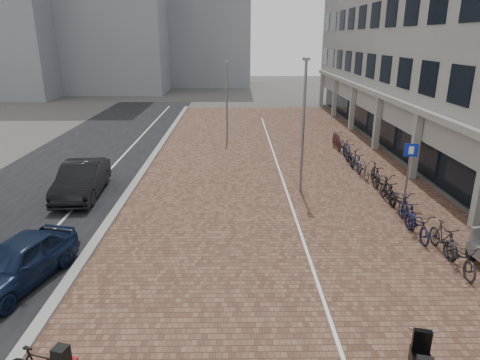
{
  "coord_description": "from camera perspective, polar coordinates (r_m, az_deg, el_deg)",
  "views": [
    {
      "loc": [
        -0.21,
        -10.56,
        6.87
      ],
      "look_at": [
        0.0,
        6.0,
        1.3
      ],
      "focal_mm": 31.94,
      "sensor_mm": 36.0,
      "label": 1
    }
  ],
  "objects": [
    {
      "name": "lamp_far",
      "position": [
        29.8,
        -1.78,
        10.43
      ],
      "size": [
        0.12,
        0.12,
        5.29
      ],
      "primitive_type": "cylinder",
      "color": "slate",
      "rests_on": "ground"
    },
    {
      "name": "parking_sign",
      "position": [
        19.35,
        21.66,
        2.1
      ],
      "size": [
        0.55,
        0.15,
        2.66
      ],
      "rotation": [
        0.0,
        0.0,
        -0.21
      ],
      "color": "slate",
      "rests_on": "ground"
    },
    {
      "name": "office_building",
      "position": [
        29.69,
        27.34,
        19.71
      ],
      "size": [
        8.4,
        40.0,
        15.0
      ],
      "color": "gray",
      "rests_on": "ground"
    },
    {
      "name": "plaza_brick",
      "position": [
        23.68,
        4.66,
        1.69
      ],
      "size": [
        14.5,
        42.0,
        0.04
      ],
      "primitive_type": "cube",
      "color": "brown",
      "rests_on": "ground"
    },
    {
      "name": "car_navy",
      "position": [
        14.07,
        -27.62,
        -9.73
      ],
      "size": [
        2.67,
        4.39,
        1.4
      ],
      "primitive_type": "imported",
      "rotation": [
        0.0,
        0.0,
        -0.27
      ],
      "color": "#0E1933",
      "rests_on": "ground"
    },
    {
      "name": "ground",
      "position": [
        12.6,
        0.36,
        -14.46
      ],
      "size": [
        140.0,
        140.0,
        0.0
      ],
      "primitive_type": "plane",
      "color": "#474442",
      "rests_on": "ground"
    },
    {
      "name": "lamp_near",
      "position": [
        19.43,
        8.43,
        6.86
      ],
      "size": [
        0.12,
        0.12,
        5.97
      ],
      "primitive_type": "cylinder",
      "color": "gray",
      "rests_on": "ground"
    },
    {
      "name": "parking_line",
      "position": [
        23.69,
        5.14,
        1.75
      ],
      "size": [
        0.1,
        30.0,
        0.0
      ],
      "primitive_type": "cube",
      "color": "white",
      "rests_on": "plaza_brick"
    },
    {
      "name": "curb",
      "position": [
        24.06,
        -12.43,
        1.73
      ],
      "size": [
        0.35,
        42.0,
        0.14
      ],
      "primitive_type": "cube",
      "color": "gray",
      "rests_on": "ground"
    },
    {
      "name": "bike_row",
      "position": [
        21.66,
        17.23,
        0.69
      ],
      "size": [
        1.15,
        18.09,
        1.05
      ],
      "color": "#222227",
      "rests_on": "ground"
    },
    {
      "name": "street_asphalt",
      "position": [
        25.16,
        -21.15,
        1.48
      ],
      "size": [
        8.0,
        50.0,
        0.03
      ],
      "primitive_type": "cube",
      "color": "black",
      "rests_on": "ground"
    },
    {
      "name": "car_dark",
      "position": [
        20.47,
        -20.4,
        0.05
      ],
      "size": [
        1.94,
        4.77,
        1.54
      ],
      "primitive_type": "imported",
      "rotation": [
        0.0,
        0.0,
        0.07
      ],
      "color": "black",
      "rests_on": "ground"
    },
    {
      "name": "lane_line",
      "position": [
        24.53,
        -16.77,
        1.57
      ],
      "size": [
        0.12,
        44.0,
        0.0
      ],
      "primitive_type": "cube",
      "color": "white",
      "rests_on": "street_asphalt"
    }
  ]
}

